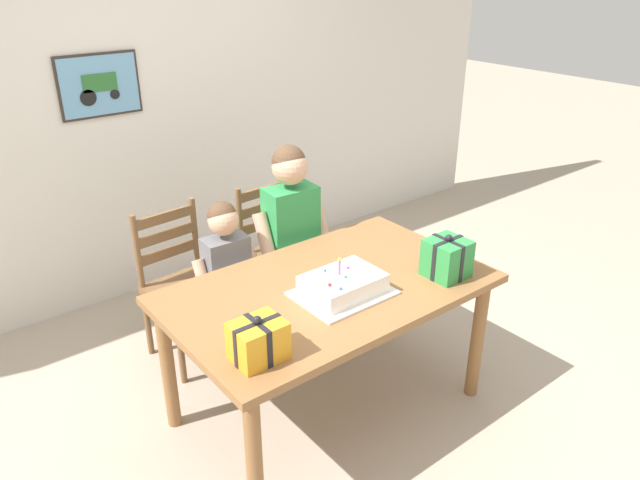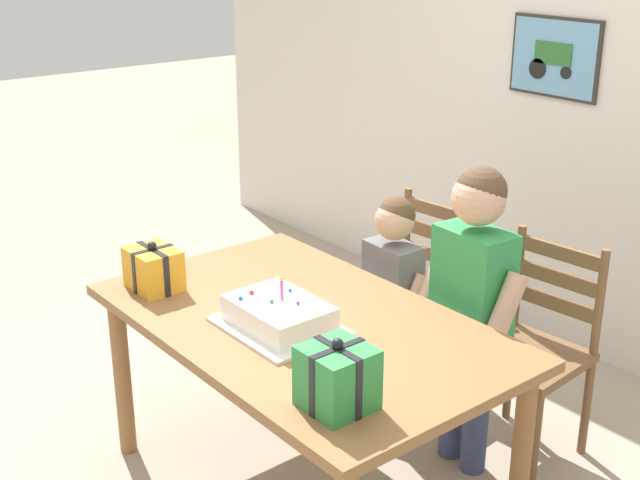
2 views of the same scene
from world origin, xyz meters
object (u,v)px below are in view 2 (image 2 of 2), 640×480
gift_box_beside_cake (154,269)px  chair_right (532,349)px  gift_box_red_large (337,378)px  child_younger (392,288)px  chair_left (415,296)px  dining_table (304,342)px  birthday_cake (278,315)px  child_older (472,291)px

gift_box_beside_cake → chair_right: gift_box_beside_cake is taller
gift_box_red_large → gift_box_beside_cake: (-1.11, 0.00, -0.01)m
gift_box_beside_cake → child_younger: 1.02m
chair_left → child_younger: (0.14, -0.28, 0.17)m
dining_table → gift_box_beside_cake: gift_box_beside_cake is taller
birthday_cake → chair_left: bearing=108.1°
gift_box_red_large → child_older: 0.97m
birthday_cake → gift_box_red_large: bearing=-18.2°
gift_box_red_large → child_older: (-0.29, 0.92, -0.08)m
dining_table → birthday_cake: 0.18m
gift_box_red_large → gift_box_beside_cake: 1.11m
birthday_cake → child_younger: 0.79m
birthday_cake → chair_right: size_ratio=0.48×
birthday_cake → gift_box_red_large: size_ratio=1.93×
dining_table → chair_right: bearing=70.1°
dining_table → chair_right: size_ratio=1.71×
birthday_cake → chair_left: (-0.34, 1.03, -0.34)m
chair_left → child_older: child_older is taller
birthday_cake → gift_box_beside_cake: gift_box_beside_cake is taller
dining_table → child_younger: child_younger is taller
gift_box_beside_cake → chair_right: (0.92, 1.21, -0.37)m
dining_table → chair_right: 1.00m
gift_box_beside_cake → chair_left: size_ratio=0.23×
gift_box_red_large → chair_right: 1.28m
gift_box_red_large → chair_right: size_ratio=0.25×
birthday_cake → gift_box_beside_cake: 0.61m
birthday_cake → child_younger: child_younger is taller
gift_box_red_large → chair_left: gift_box_red_large is taller
dining_table → chair_left: bearing=110.3°
birthday_cake → chair_left: 1.14m
birthday_cake → gift_box_beside_cake: bearing=-163.4°
dining_table → chair_left: 1.01m
gift_box_beside_cake → chair_left: gift_box_beside_cake is taller
child_younger → dining_table: bearing=-72.2°
chair_left → chair_right: size_ratio=1.00×
dining_table → birthday_cake: bearing=-92.2°
chair_right → child_younger: (-0.54, -0.28, 0.17)m
gift_box_beside_cake → child_younger: size_ratio=0.20×
child_older → child_younger: (-0.44, 0.00, -0.14)m
gift_box_red_large → child_younger: bearing=128.4°
dining_table → gift_box_beside_cake: (-0.59, -0.28, 0.17)m
child_older → child_younger: size_ratio=1.22×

